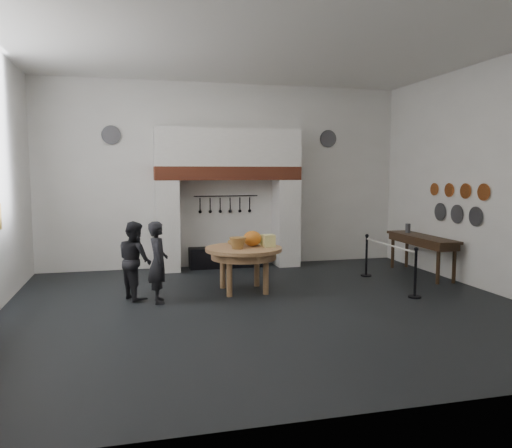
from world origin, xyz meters
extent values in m
cube|color=black|center=(0.00, 0.00, 0.00)|extent=(9.00, 8.00, 0.02)
cube|color=silver|center=(0.00, 0.00, 4.50)|extent=(9.00, 8.00, 0.02)
cube|color=silver|center=(0.00, 4.00, 2.25)|extent=(9.00, 0.02, 4.50)
cube|color=silver|center=(0.00, -4.00, 2.25)|extent=(9.00, 0.02, 4.50)
cube|color=silver|center=(4.50, 0.00, 2.25)|extent=(0.02, 8.00, 4.50)
cube|color=silver|center=(-1.48, 3.65, 1.07)|extent=(0.55, 0.70, 2.15)
cube|color=silver|center=(1.48, 3.65, 1.07)|extent=(0.55, 0.70, 2.15)
cube|color=#9E442B|center=(0.00, 3.65, 2.31)|extent=(3.50, 0.72, 0.32)
cube|color=silver|center=(0.00, 3.65, 2.92)|extent=(3.50, 0.70, 0.90)
cube|color=black|center=(0.00, 3.72, 0.25)|extent=(1.90, 0.45, 0.50)
cylinder|color=black|center=(0.00, 3.92, 1.75)|extent=(1.60, 0.02, 0.02)
cylinder|color=tan|center=(-0.17, 1.18, 0.84)|extent=(1.60, 1.60, 0.07)
ellipsoid|color=#D35C1D|center=(0.03, 1.28, 1.03)|extent=(0.36, 0.36, 0.31)
cube|color=#E2E287|center=(0.33, 1.13, 0.99)|extent=(0.22, 0.22, 0.24)
cube|color=#F5F693|center=(0.31, 1.43, 0.97)|extent=(0.18, 0.18, 0.20)
cone|color=#9F703A|center=(-0.32, 1.03, 0.98)|extent=(0.34, 0.34, 0.22)
ellipsoid|color=olive|center=(-0.27, 1.53, 0.94)|extent=(0.31, 0.18, 0.13)
imported|color=black|center=(-1.84, 0.72, 0.74)|extent=(0.38, 0.55, 1.47)
imported|color=black|center=(-2.24, 1.12, 0.72)|extent=(0.79, 0.87, 1.45)
cube|color=#332112|center=(4.10, 1.73, 0.87)|extent=(0.55, 2.20, 0.06)
cylinder|color=#535258|center=(4.10, 2.33, 1.01)|extent=(0.12, 0.12, 0.22)
cylinder|color=#C6662D|center=(4.46, 0.20, 1.95)|extent=(0.03, 0.34, 0.34)
cylinder|color=#C6662D|center=(4.46, 0.75, 1.95)|extent=(0.03, 0.32, 0.32)
cylinder|color=#C6662D|center=(4.46, 1.30, 1.95)|extent=(0.03, 0.30, 0.30)
cylinder|color=#C6662D|center=(4.46, 1.85, 1.95)|extent=(0.03, 0.28, 0.28)
cylinder|color=#4C4C51|center=(4.46, 0.40, 1.45)|extent=(0.03, 0.40, 0.40)
cylinder|color=#4C4C51|center=(4.46, 1.00, 1.45)|extent=(0.03, 0.40, 0.40)
cylinder|color=#4C4C51|center=(4.46, 1.60, 1.45)|extent=(0.03, 0.40, 0.40)
cylinder|color=#4C4C51|center=(-2.70, 3.96, 3.20)|extent=(0.44, 0.03, 0.44)
cylinder|color=#4C4C51|center=(2.70, 3.96, 3.20)|extent=(0.44, 0.03, 0.44)
cylinder|color=black|center=(2.83, -0.09, 0.45)|extent=(0.05, 0.05, 0.90)
cylinder|color=black|center=(2.83, 1.91, 0.45)|extent=(0.05, 0.05, 0.90)
cylinder|color=beige|center=(2.83, 0.91, 0.85)|extent=(0.04, 2.00, 0.04)
camera|label=1|loc=(-2.27, -8.24, 2.35)|focal=35.00mm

